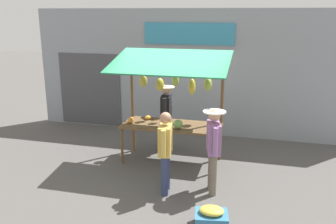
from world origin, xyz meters
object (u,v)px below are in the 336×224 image
market_stall (171,95)px  shopper_with_ponytail (165,147)px  vendor_with_sunhat (166,112)px  shopper_with_shopping_bag (213,144)px  produce_crate_near (211,218)px

market_stall → shopper_with_ponytail: size_ratio=1.59×
market_stall → shopper_with_ponytail: 1.64m
vendor_with_sunhat → shopper_with_shopping_bag: shopper_with_shopping_bag is taller
market_stall → shopper_with_ponytail: bearing=100.0°
vendor_with_sunhat → shopper_with_shopping_bag: (-1.43, 1.97, 0.01)m
shopper_with_ponytail → shopper_with_shopping_bag: bearing=-82.1°
shopper_with_ponytail → shopper_with_shopping_bag: (-0.85, -0.24, 0.06)m
market_stall → shopper_with_shopping_bag: market_stall is taller
produce_crate_near → shopper_with_ponytail: bearing=-43.4°
vendor_with_sunhat → shopper_with_ponytail: vendor_with_sunhat is taller
vendor_with_sunhat → produce_crate_near: 3.62m
market_stall → shopper_with_ponytail: (-0.26, 1.49, -0.64)m
market_stall → shopper_with_shopping_bag: (-1.11, 1.25, -0.59)m
vendor_with_sunhat → produce_crate_near: bearing=18.9°
shopper_with_ponytail → produce_crate_near: (-1.01, 0.95, -0.74)m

